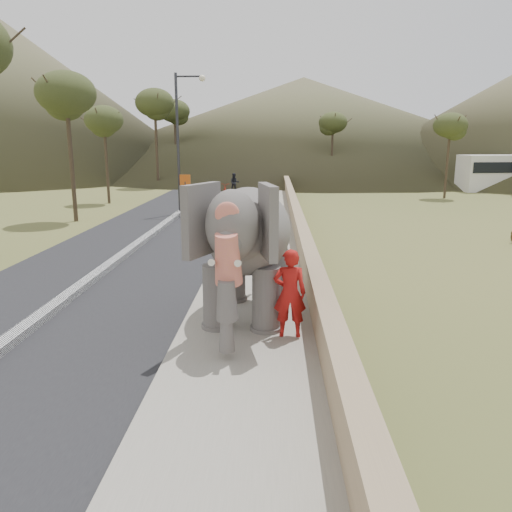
# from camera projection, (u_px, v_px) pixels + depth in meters

# --- Properties ---
(ground) EXTENTS (160.00, 160.00, 0.00)m
(ground) POSITION_uv_depth(u_px,v_px,m) (250.00, 313.00, 12.66)
(ground) COLOR olive
(ground) RESTS_ON ground
(road) EXTENTS (7.00, 120.00, 0.03)m
(road) POSITION_uv_depth(u_px,v_px,m) (150.00, 237.00, 22.58)
(road) COLOR black
(road) RESTS_ON ground
(median) EXTENTS (0.35, 120.00, 0.22)m
(median) POSITION_uv_depth(u_px,v_px,m) (150.00, 235.00, 22.55)
(median) COLOR black
(median) RESTS_ON ground
(walkway) EXTENTS (3.00, 120.00, 0.15)m
(walkway) POSITION_uv_depth(u_px,v_px,m) (261.00, 237.00, 22.38)
(walkway) COLOR #9E9687
(walkway) RESTS_ON ground
(parapet) EXTENTS (0.30, 120.00, 1.10)m
(parapet) POSITION_uv_depth(u_px,v_px,m) (298.00, 226.00, 22.21)
(parapet) COLOR tan
(parapet) RESTS_ON ground
(lamppost) EXTENTS (1.76, 0.36, 8.00)m
(lamppost) POSITION_uv_depth(u_px,v_px,m) (183.00, 130.00, 28.60)
(lamppost) COLOR #2F2F34
(lamppost) RESTS_ON ground
(signboard) EXTENTS (0.60, 0.08, 2.40)m
(signboard) POSITION_uv_depth(u_px,v_px,m) (185.00, 188.00, 28.52)
(signboard) COLOR #2D2D33
(signboard) RESTS_ON ground
(distant_car) EXTENTS (4.45, 2.39, 1.44)m
(distant_car) POSITION_uv_depth(u_px,v_px,m) (481.00, 179.00, 47.62)
(distant_car) COLOR silver
(distant_car) RESTS_ON ground
(hill_far) EXTENTS (80.00, 80.00, 14.00)m
(hill_far) POSITION_uv_depth(u_px,v_px,m) (303.00, 124.00, 79.08)
(hill_far) COLOR brown
(hill_far) RESTS_ON ground
(elephant_and_man) EXTENTS (2.68, 4.66, 3.23)m
(elephant_and_man) POSITION_uv_depth(u_px,v_px,m) (249.00, 250.00, 11.77)
(elephant_and_man) COLOR slate
(elephant_and_man) RESTS_ON ground
(motorcyclist) EXTENTS (1.55, 1.88, 1.76)m
(motorcyclist) POSITION_uv_depth(u_px,v_px,m) (229.00, 187.00, 40.32)
(motorcyclist) COLOR #9A1D0E
(motorcyclist) RESTS_ON ground
(trees) EXTENTS (47.48, 43.80, 9.24)m
(trees) POSITION_uv_depth(u_px,v_px,m) (277.00, 144.00, 39.64)
(trees) COLOR #473828
(trees) RESTS_ON ground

